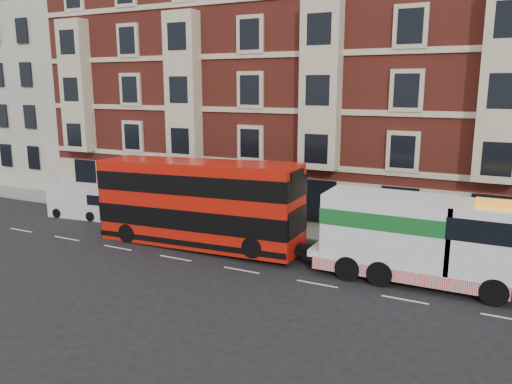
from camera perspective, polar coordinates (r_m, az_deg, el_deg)
ground at (r=25.33m, az=-1.68°, el=-8.92°), size 120.00×120.00×0.00m
sidewalk at (r=31.77m, az=4.68°, el=-4.43°), size 90.00×3.00×0.15m
victorian_terrace at (r=37.43m, az=10.05°, el=13.39°), size 45.00×12.00×20.40m
cream_block at (r=53.93m, az=-23.82°, el=10.26°), size 16.00×10.00×16.80m
lamp_post_west at (r=32.67m, az=-5.92°, el=0.70°), size 0.35×0.15×4.35m
double_decker_bus at (r=28.47m, az=-6.72°, el=-1.14°), size 12.19×2.80×4.93m
tow_truck at (r=24.41m, az=17.93°, el=-4.99°), size 9.76×2.88×4.07m
box_van at (r=37.22m, az=-19.40°, el=-0.98°), size 4.56×2.29×2.28m
pedestrian at (r=34.06m, az=-8.68°, el=-1.87°), size 0.70×0.60×1.61m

